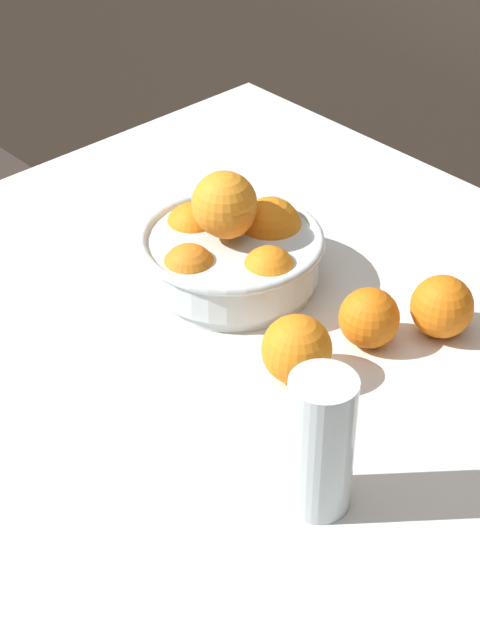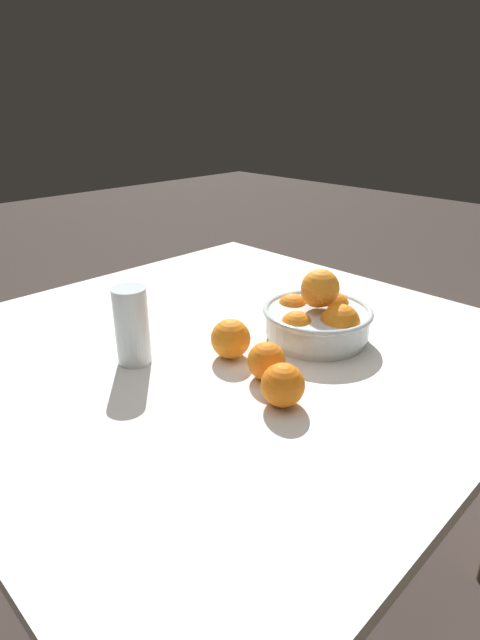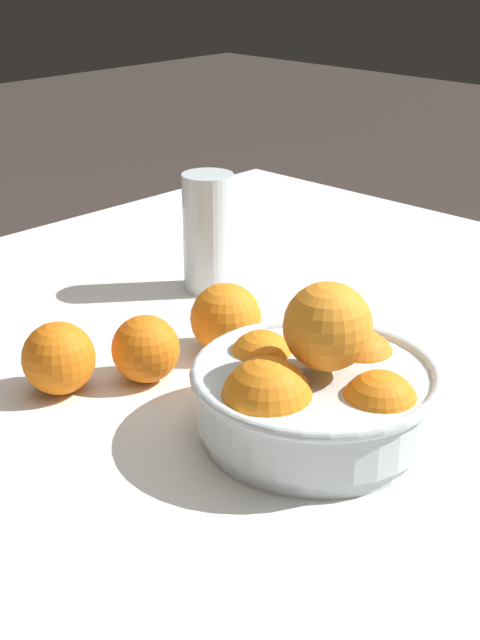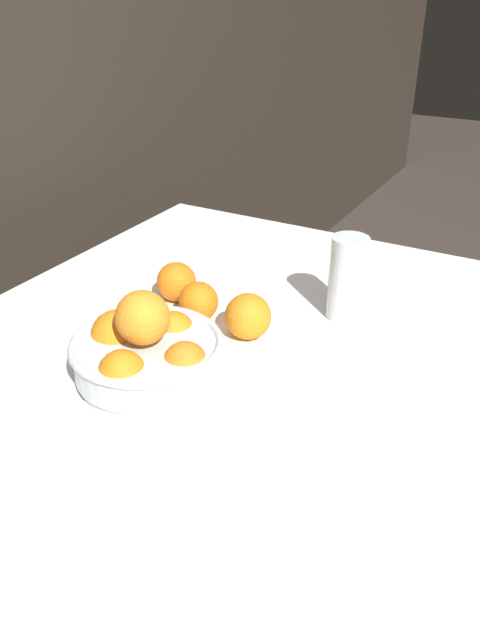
% 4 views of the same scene
% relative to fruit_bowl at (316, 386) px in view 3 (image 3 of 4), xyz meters
% --- Properties ---
extents(dining_table, '(1.16, 1.14, 0.76)m').
position_rel_fruit_bowl_xyz_m(dining_table, '(0.15, -0.14, -0.13)').
color(dining_table, white).
rests_on(dining_table, ground_plane).
extents(fruit_bowl, '(0.24, 0.24, 0.16)m').
position_rel_fruit_bowl_xyz_m(fruit_bowl, '(0.00, 0.00, 0.00)').
color(fruit_bowl, silver).
rests_on(fruit_bowl, dining_table).
extents(juice_glass, '(0.07, 0.07, 0.16)m').
position_rel_fruit_bowl_xyz_m(juice_glass, '(0.34, -0.19, 0.02)').
color(juice_glass, '#F4A314').
rests_on(juice_glass, dining_table).
extents(orange_loose_near_bowl, '(0.08, 0.08, 0.08)m').
position_rel_fruit_bowl_xyz_m(orange_loose_near_bowl, '(0.19, -0.07, -0.01)').
color(orange_loose_near_bowl, orange).
rests_on(orange_loose_near_bowl, dining_table).
extents(orange_loose_front, '(0.08, 0.08, 0.08)m').
position_rel_fruit_bowl_xyz_m(orange_loose_front, '(0.25, 0.11, -0.02)').
color(orange_loose_front, orange).
rests_on(orange_loose_front, dining_table).
extents(orange_loose_aside, '(0.07, 0.07, 0.07)m').
position_rel_fruit_bowl_xyz_m(orange_loose_aside, '(0.20, 0.03, -0.02)').
color(orange_loose_aside, orange).
rests_on(orange_loose_aside, dining_table).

